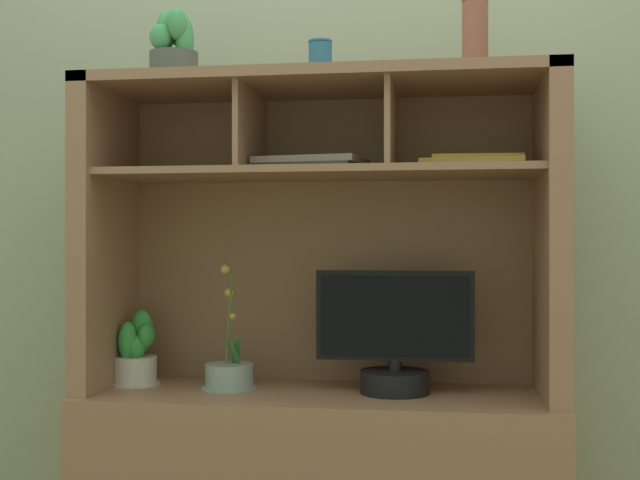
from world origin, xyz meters
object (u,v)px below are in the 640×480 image
tv_monitor (395,342)px  ceramic_vase (320,59)px  media_console (320,436)px  magazine_stack_left (311,165)px  potted_succulent (174,51)px  accent_vase (475,36)px  potted_orchid (230,374)px  magazine_stack_centre (474,163)px  potted_fern (136,354)px

tv_monitor → ceramic_vase: (-0.21, 0.01, 0.81)m
media_console → tv_monitor: (0.21, -0.01, 0.28)m
magazine_stack_left → potted_succulent: size_ratio=1.54×
accent_vase → potted_succulent: bearing=179.5°
potted_orchid → accent_vase: 1.19m
magazine_stack_left → magazine_stack_centre: (0.47, 0.02, -0.00)m
potted_orchid → potted_fern: potted_orchid is taller
potted_fern → magazine_stack_centre: 1.15m
potted_fern → magazine_stack_centre: bearing=-0.4°
ceramic_vase → potted_succulent: bearing=-180.0°
potted_fern → ceramic_vase: ceramic_vase is taller
media_console → magazine_stack_left: bearing=174.5°
magazine_stack_left → ceramic_vase: ceramic_vase is taller
potted_succulent → potted_fern: bearing=168.3°
magazine_stack_left → magazine_stack_centre: size_ratio=1.10×
potted_orchid → magazine_stack_left: size_ratio=1.08×
potted_orchid → potted_fern: 0.30m
potted_orchid → magazine_stack_left: magazine_stack_left is taller
potted_succulent → accent_vase: 0.88m
ceramic_vase → media_console: bearing=90.0°
tv_monitor → potted_succulent: potted_succulent is taller
potted_succulent → accent_vase: potted_succulent is taller
potted_fern → accent_vase: size_ratio=1.06×
tv_monitor → ceramic_vase: ceramic_vase is taller
magazine_stack_centre → tv_monitor: bearing=-173.0°
magazine_stack_centre → accent_vase: 0.36m
magazine_stack_centre → accent_vase: bearing=-86.4°
magazine_stack_left → ceramic_vase: size_ratio=3.02×
magazine_stack_centre → accent_vase: accent_vase is taller
magazine_stack_left → magazine_stack_centre: 0.47m
potted_succulent → accent_vase: size_ratio=1.04×
tv_monitor → potted_orchid: bearing=179.4°
potted_fern → ceramic_vase: bearing=-2.7°
potted_fern → potted_succulent: (0.13, -0.03, 0.90)m
magazine_stack_left → accent_vase: (0.47, -0.01, 0.35)m
magazine_stack_left → magazine_stack_centre: same height
potted_orchid → potted_fern: (-0.30, 0.03, 0.05)m
magazine_stack_left → potted_orchid: bearing=-178.4°
magazine_stack_left → potted_succulent: potted_succulent is taller
potted_orchid → ceramic_vase: bearing=0.5°
potted_orchid → magazine_stack_centre: magazine_stack_centre is taller
potted_orchid → ceramic_vase: 0.95m
tv_monitor → potted_orchid: 0.49m
magazine_stack_centre → media_console: bearing=-177.6°
tv_monitor → magazine_stack_left: 0.56m
magazine_stack_left → tv_monitor: bearing=-2.7°
magazine_stack_left → magazine_stack_centre: bearing=1.9°
media_console → potted_fern: bearing=177.4°
potted_fern → potted_succulent: bearing=-11.7°
tv_monitor → magazine_stack_centre: magazine_stack_centre is taller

